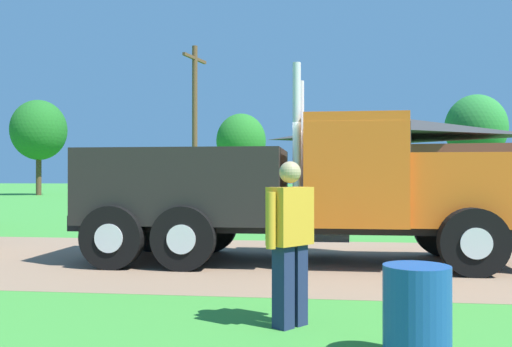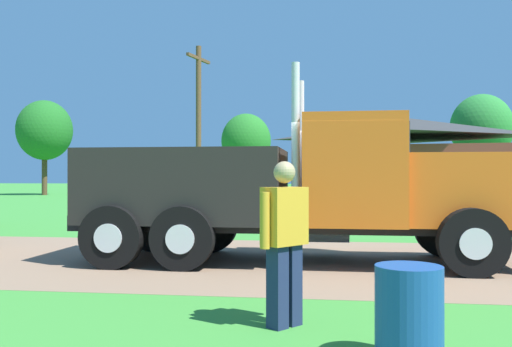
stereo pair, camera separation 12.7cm
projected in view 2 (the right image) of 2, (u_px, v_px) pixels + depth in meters
The scene contains 10 objects.
ground_plane at pixel (326, 262), 10.12m from camera, with size 200.00×200.00×0.00m, color #3C8D33.
dirt_track at pixel (326, 262), 10.12m from camera, with size 120.00×6.26×0.01m, color #8A6D54.
truck_foreground_white at pixel (295, 190), 10.10m from camera, with size 8.27×2.64×3.51m.
visitor_standing_near at pixel (284, 236), 5.78m from camera, with size 0.50×0.54×1.75m.
steel_barrel at pixel (409, 314), 4.68m from camera, with size 0.58×0.58×0.83m, color #19478C.
shed_building at pixel (405, 162), 30.81m from camera, with size 11.63×9.00×4.88m.
utility_pole_near at pixel (199, 122), 26.35m from camera, with size 0.68×2.17×7.87m.
tree_left at pixel (45, 130), 45.63m from camera, with size 4.54×4.54×7.92m.
tree_mid at pixel (246, 141), 51.38m from camera, with size 4.67×4.67×7.47m.
tree_right at pixel (481, 128), 37.38m from camera, with size 4.16×4.16×7.20m.
Camera 2 is at (0.06, -10.21, 1.60)m, focal length 38.33 mm.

